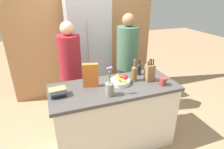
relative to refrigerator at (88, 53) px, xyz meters
The scene contains 14 objects.
ground_plane 1.60m from the refrigerator, 89.04° to the right, with size 14.00×14.00×0.00m, color #A37F5B.
kitchen_island 1.38m from the refrigerator, 89.04° to the right, with size 1.57×0.67×0.89m.
back_wall_wood 0.51m from the refrigerator, 86.56° to the left, with size 2.77×0.12×2.60m.
refrigerator is the anchor object (origin of this frame).
fruit_bowl 1.25m from the refrigerator, 84.45° to the right, with size 0.26×0.26×0.10m.
knife_block 1.40m from the refrigerator, 68.96° to the right, with size 0.11×0.09×0.30m.
flower_vase 1.48m from the refrigerator, 94.04° to the right, with size 0.10×0.10×0.34m.
cereal_box 1.23m from the refrigerator, 101.67° to the right, with size 0.19×0.10×0.29m.
coffee_mug 1.58m from the refrigerator, 68.00° to the right, with size 0.11×0.10×0.09m.
book_stack 1.45m from the refrigerator, 116.43° to the right, with size 0.19×0.16×0.09m.
bottle_oil 1.18m from the refrigerator, 66.88° to the right, with size 0.06×0.06×0.22m.
bottle_vinegar 1.28m from the refrigerator, 75.85° to the right, with size 0.07×0.07×0.29m.
person_at_sink 0.76m from the refrigerator, 122.43° to the right, with size 0.32×0.32×1.60m.
person_in_blue 0.78m from the refrigerator, 49.97° to the right, with size 0.34×0.34×1.66m.
Camera 1 is at (-0.72, -1.90, 1.96)m, focal length 30.00 mm.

